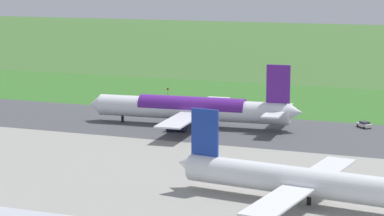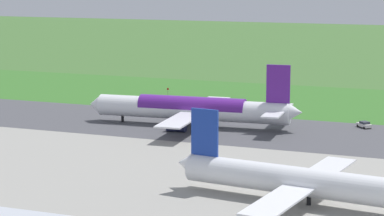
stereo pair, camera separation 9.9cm
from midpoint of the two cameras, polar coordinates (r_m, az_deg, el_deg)
ground_plane at (r=189.94m, az=-0.04°, el=-1.34°), size 800.00×800.00×0.00m
runway_asphalt at (r=189.93m, az=-0.04°, el=-1.33°), size 600.00×35.74×0.06m
apron_concrete at (r=139.11m, az=-8.80°, el=-5.61°), size 440.00×110.00×0.05m
grass_verge_foreground at (r=224.82m, az=3.45°, el=0.40°), size 600.00×80.00×0.04m
airliner_main at (r=188.99m, az=0.09°, el=-0.05°), size 54.15×44.32×15.88m
airliner_parked_near at (r=126.51m, az=8.46°, el=-5.37°), size 48.51×39.80×14.16m
service_car_followme at (r=192.12m, az=12.48°, el=-1.19°), size 4.18×4.30×1.62m
no_stopping_sign at (r=236.74m, az=-1.80°, el=1.24°), size 0.60×0.10×2.41m
traffic_cone_orange at (r=236.72m, az=-2.83°, el=0.95°), size 0.40×0.40×0.55m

